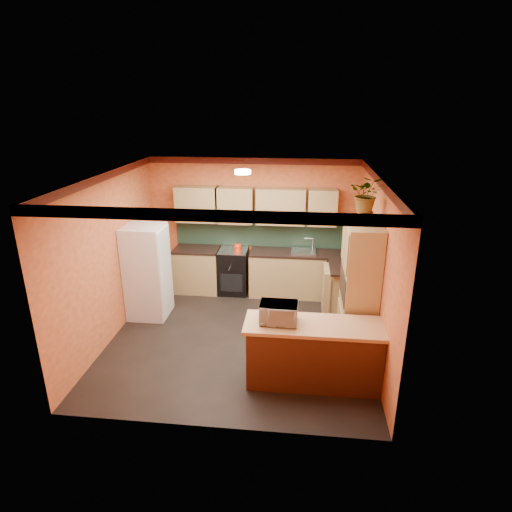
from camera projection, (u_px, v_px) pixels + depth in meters
The scene contains 15 objects.
room_shell at pixel (242, 212), 6.69m from camera, with size 4.24×4.24×2.72m.
base_cabinets_back at pixel (264, 273), 8.65m from camera, with size 3.65×0.60×0.88m, color tan.
countertop_back at pixel (264, 252), 8.50m from camera, with size 3.65×0.62×0.04m, color black.
stove at pixel (234, 271), 8.71m from camera, with size 0.58×0.58×0.91m, color black.
kettle at pixel (238, 247), 8.47m from camera, with size 0.17×0.17×0.18m, color red, non-canonical shape.
sink at pixel (303, 251), 8.40m from camera, with size 0.48×0.40×0.03m, color silver.
base_cabinets_right at pixel (345, 291), 7.83m from camera, with size 0.60×0.80×0.88m, color tan.
countertop_right at pixel (347, 268), 7.67m from camera, with size 0.62×0.80×0.04m, color black.
fridge at pixel (147, 272), 7.63m from camera, with size 0.68×0.66×1.70m, color silver.
pantry at pixel (359, 291), 6.38m from camera, with size 0.48×0.90×2.10m, color tan.
fern_pot at pixel (365, 217), 6.04m from camera, with size 0.22×0.22×0.16m, color brown.
fern at pixel (367, 194), 5.93m from camera, with size 0.45×0.39×0.50m, color tan.
breakfast_bar at pixel (314, 356), 5.86m from camera, with size 1.80×0.55×0.88m, color #502312.
bar_top at pixel (315, 326), 5.70m from camera, with size 1.90×0.65×0.05m, color tan.
microwave at pixel (278, 313), 5.69m from camera, with size 0.50×0.34×0.28m, color silver.
Camera 1 is at (0.95, -6.18, 3.74)m, focal length 30.00 mm.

